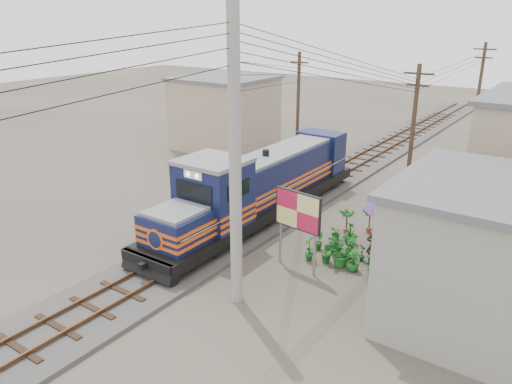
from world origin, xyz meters
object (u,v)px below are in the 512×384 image
Objects in this scene: locomotive at (259,188)px; billboard at (298,213)px; vendor at (374,245)px; market_umbrella at (389,204)px.

locomotive reaches higher than billboard.
vendor is (6.33, -1.22, -0.80)m from locomotive.
market_umbrella is at bearing 2.97° from locomotive.
billboard is (4.03, -3.28, 0.73)m from locomotive.
locomotive is 4.63× the size of billboard.
locomotive is 5.24m from billboard.
vendor is (0.09, -1.54, -1.22)m from market_umbrella.
market_umbrella is 1.97m from vendor.
vendor is at bearing -10.91° from locomotive.
billboard is at bearing -121.58° from market_umbrella.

